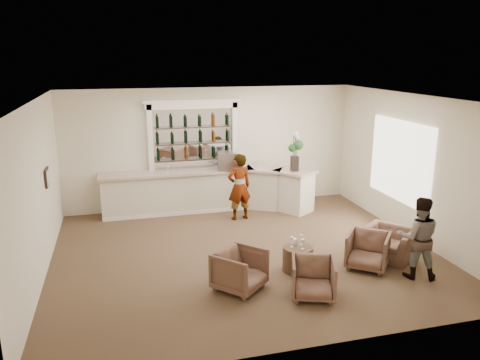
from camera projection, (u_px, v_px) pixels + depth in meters
name	position (u px, v px, depth m)	size (l,w,h in m)	color
ground	(244.00, 253.00, 10.09)	(8.00, 8.00, 0.00)	brown
room_shell	(243.00, 140.00, 10.19)	(8.04, 7.02, 3.32)	beige
bar_counter	(209.00, 190.00, 12.70)	(5.72, 1.80, 1.14)	beige
back_bar_alcove	(193.00, 135.00, 12.62)	(2.64, 0.25, 3.00)	white
cocktail_table	(298.00, 259.00, 9.22)	(0.60, 0.60, 0.50)	brown
sommelier	(239.00, 187.00, 11.97)	(0.63, 0.41, 1.73)	gray
guest	(418.00, 238.00, 8.81)	(0.78, 0.61, 1.60)	gray
armchair_left	(240.00, 270.00, 8.45)	(0.80, 0.82, 0.75)	brown
armchair_center	(313.00, 278.00, 8.19)	(0.75, 0.77, 0.70)	brown
armchair_right	(368.00, 251.00, 9.31)	(0.78, 0.80, 0.73)	brown
armchair_far	(389.00, 243.00, 9.78)	(0.99, 0.86, 0.64)	brown
espresso_machine	(228.00, 161.00, 12.55)	(0.55, 0.46, 0.48)	silver
flower_vase	(295.00, 149.00, 12.33)	(0.28, 0.28, 1.06)	black
wine_glass_bar_left	(168.00, 169.00, 12.21)	(0.07, 0.07, 0.21)	white
wine_glass_bar_right	(219.00, 165.00, 12.69)	(0.07, 0.07, 0.21)	white
wine_glass_tbl_a	(292.00, 242.00, 9.12)	(0.07, 0.07, 0.21)	white
wine_glass_tbl_b	(301.00, 240.00, 9.22)	(0.07, 0.07, 0.21)	white
wine_glass_tbl_c	(303.00, 244.00, 9.01)	(0.07, 0.07, 0.21)	white
napkin_holder	(295.00, 241.00, 9.26)	(0.08, 0.08, 0.12)	white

